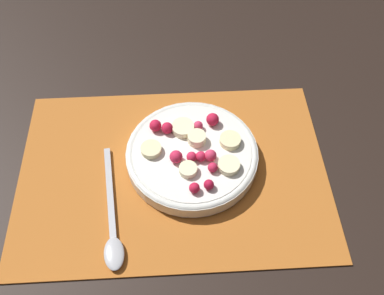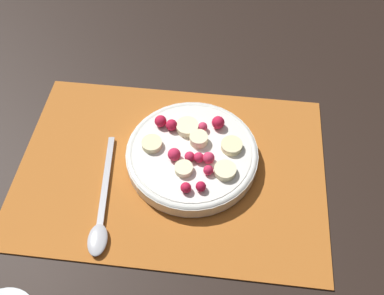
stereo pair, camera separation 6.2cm
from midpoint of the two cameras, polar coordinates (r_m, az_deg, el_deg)
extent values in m
plane|color=black|center=(0.65, -5.30, -3.46)|extent=(3.00, 3.00, 0.00)
cube|color=#B26023|center=(0.64, -5.32, -3.32)|extent=(0.46, 0.32, 0.01)
cylinder|color=silver|center=(0.64, -2.78, -1.28)|extent=(0.20, 0.20, 0.02)
torus|color=silver|center=(0.63, -2.81, -0.89)|extent=(0.20, 0.20, 0.01)
cylinder|color=white|center=(0.63, -2.82, -0.65)|extent=(0.18, 0.18, 0.00)
cylinder|color=#F4EAB7|center=(0.63, -2.17, 1.06)|extent=(0.03, 0.03, 0.01)
cylinder|color=beige|center=(0.63, -8.30, -0.45)|extent=(0.04, 0.04, 0.01)
cylinder|color=#F4EAB7|center=(0.60, -3.47, -3.17)|extent=(0.03, 0.03, 0.01)
cylinder|color=beige|center=(0.63, 2.31, 0.76)|extent=(0.04, 0.04, 0.01)
cylinder|color=#F4EAB7|center=(0.65, -3.96, 2.43)|extent=(0.05, 0.05, 0.01)
cylinder|color=#F4EAB7|center=(0.61, 2.03, -2.61)|extent=(0.04, 0.04, 0.01)
sphere|color=#D12347|center=(0.61, -5.06, -1.15)|extent=(0.02, 0.02, 0.02)
sphere|color=#DB3356|center=(0.65, -1.92, 2.75)|extent=(0.01, 0.01, 0.01)
sphere|color=#DB3356|center=(0.61, -0.43, -1.01)|extent=(0.02, 0.02, 0.02)
sphere|color=red|center=(0.65, 0.04, 3.59)|extent=(0.02, 0.02, 0.02)
sphere|color=#D12347|center=(0.60, -0.17, -2.88)|extent=(0.01, 0.01, 0.01)
sphere|color=red|center=(0.65, -7.65, 2.74)|extent=(0.02, 0.02, 0.02)
sphere|color=#D12347|center=(0.61, -2.96, -1.40)|extent=(0.02, 0.02, 0.02)
sphere|color=#D12347|center=(0.61, -1.72, -1.50)|extent=(0.02, 0.02, 0.02)
sphere|color=red|center=(0.58, -2.74, -5.62)|extent=(0.02, 0.02, 0.02)
sphere|color=#B21433|center=(0.59, -0.78, -5.19)|extent=(0.01, 0.01, 0.01)
sphere|color=red|center=(0.65, -6.09, 2.42)|extent=(0.02, 0.02, 0.02)
cube|color=#B2B2B7|center=(0.63, -13.69, -5.88)|extent=(0.03, 0.15, 0.00)
ellipsoid|color=#B2B2B7|center=(0.59, -13.44, -13.85)|extent=(0.03, 0.05, 0.01)
camera|label=1|loc=(0.03, -92.87, -3.93)|focal=40.00mm
camera|label=2|loc=(0.03, 87.13, 3.93)|focal=40.00mm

